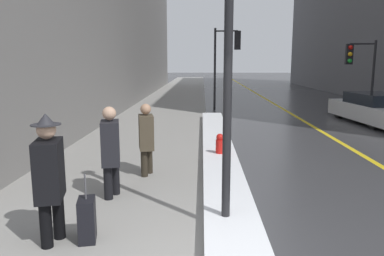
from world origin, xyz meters
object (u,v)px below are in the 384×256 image
(pedestrian_trailing, at_px, (49,174))
(parked_car_white, at_px, (375,109))
(lamp_post, at_px, (229,21))
(traffic_light_near, at_px, (228,51))
(pedestrian_with_shoulder_bag, at_px, (111,148))
(traffic_light_far, at_px, (358,62))
(rolling_suitcase, at_px, (87,220))
(pedestrian_in_glasses, at_px, (146,136))
(fire_hydrant, at_px, (220,148))

(pedestrian_trailing, distance_m, parked_car_white, 13.51)
(pedestrian_trailing, height_order, parked_car_white, pedestrian_trailing)
(lamp_post, bearing_deg, pedestrian_trailing, -168.66)
(traffic_light_near, xyz_separation_m, pedestrian_trailing, (-3.28, -14.17, -1.95))
(parked_car_white, bearing_deg, pedestrian_trailing, 133.43)
(pedestrian_with_shoulder_bag, bearing_deg, pedestrian_trailing, -24.21)
(pedestrian_trailing, xyz_separation_m, pedestrian_with_shoulder_bag, (0.38, 1.76, -0.05))
(traffic_light_far, relative_size, rolling_suitcase, 3.51)
(lamp_post, distance_m, traffic_light_far, 13.62)
(pedestrian_in_glasses, relative_size, rolling_suitcase, 1.63)
(parked_car_white, bearing_deg, traffic_light_near, 48.77)
(pedestrian_trailing, relative_size, fire_hydrant, 2.52)
(traffic_light_far, distance_m, pedestrian_with_shoulder_bag, 13.71)
(lamp_post, height_order, traffic_light_near, lamp_post)
(lamp_post, distance_m, pedestrian_in_glasses, 3.67)
(pedestrian_in_glasses, bearing_deg, traffic_light_far, 126.82)
(pedestrian_trailing, distance_m, rolling_suitcase, 0.80)
(traffic_light_near, height_order, pedestrian_in_glasses, traffic_light_near)
(traffic_light_near, relative_size, pedestrian_with_shoulder_bag, 2.46)
(pedestrian_trailing, bearing_deg, fire_hydrant, 137.89)
(pedestrian_with_shoulder_bag, bearing_deg, parked_car_white, 122.91)
(lamp_post, xyz_separation_m, rolling_suitcase, (-1.89, -0.40, -2.64))
(lamp_post, height_order, pedestrian_trailing, lamp_post)
(pedestrian_in_glasses, bearing_deg, pedestrian_with_shoulder_bag, -30.39)
(pedestrian_with_shoulder_bag, distance_m, fire_hydrant, 3.24)
(traffic_light_far, relative_size, pedestrian_in_glasses, 2.16)
(lamp_post, bearing_deg, traffic_light_far, 61.13)
(parked_car_white, relative_size, fire_hydrant, 6.58)
(traffic_light_far, height_order, pedestrian_with_shoulder_bag, traffic_light_far)
(pedestrian_in_glasses, bearing_deg, parked_car_white, 119.56)
(pedestrian_trailing, bearing_deg, pedestrian_in_glasses, 153.09)
(pedestrian_trailing, height_order, fire_hydrant, pedestrian_trailing)
(parked_car_white, height_order, rolling_suitcase, parked_car_white)
(traffic_light_near, xyz_separation_m, traffic_light_far, (5.62, -1.79, -0.52))
(traffic_light_far, bearing_deg, traffic_light_near, -14.90)
(parked_car_white, distance_m, fire_hydrant, 8.79)
(traffic_light_near, bearing_deg, pedestrian_in_glasses, -93.42)
(traffic_light_far, height_order, rolling_suitcase, traffic_light_far)
(traffic_light_far, relative_size, pedestrian_trailing, 1.89)
(pedestrian_trailing, height_order, pedestrian_with_shoulder_bag, pedestrian_trailing)
(parked_car_white, xyz_separation_m, fire_hydrant, (-6.40, -6.02, -0.22))
(traffic_light_near, bearing_deg, parked_car_white, -26.30)
(fire_hydrant, bearing_deg, pedestrian_with_shoulder_bag, -129.93)
(lamp_post, xyz_separation_m, traffic_light_far, (6.57, 11.92, -0.54))
(lamp_post, distance_m, traffic_light_near, 13.73)
(traffic_light_near, relative_size, pedestrian_trailing, 2.29)
(pedestrian_trailing, bearing_deg, rolling_suitcase, 86.93)
(traffic_light_near, relative_size, parked_car_white, 0.88)
(parked_car_white, bearing_deg, pedestrian_with_shoulder_bag, 129.29)
(lamp_post, bearing_deg, traffic_light_near, 86.03)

